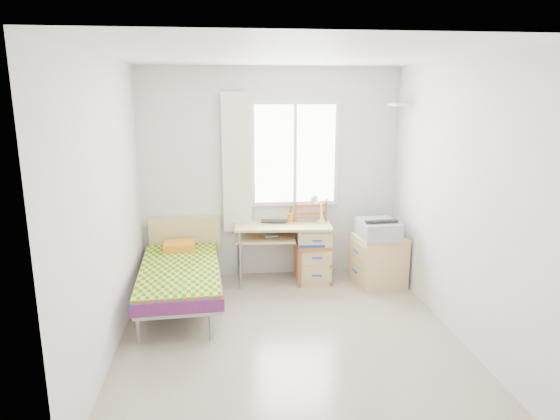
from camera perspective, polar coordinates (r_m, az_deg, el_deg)
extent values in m
plane|color=#BCAD93|center=(4.96, 1.02, -14.20)|extent=(3.50, 3.50, 0.00)
plane|color=white|center=(4.41, 1.17, 17.31)|extent=(3.50, 3.50, 0.00)
plane|color=silver|center=(6.22, -1.08, 4.13)|extent=(3.20, 0.00, 3.20)
plane|color=silver|center=(4.58, -19.14, 0.07)|extent=(0.00, 3.50, 3.50)
plane|color=silver|center=(4.98, 19.65, 1.04)|extent=(0.00, 3.50, 3.50)
cube|color=white|center=(6.20, 1.71, 6.43)|extent=(1.10, 0.04, 1.30)
cube|color=white|center=(6.19, 1.72, 6.42)|extent=(1.00, 0.02, 1.20)
cube|color=white|center=(6.19, 1.73, 6.41)|extent=(0.04, 0.02, 1.20)
cube|color=white|center=(6.10, -4.96, 5.33)|extent=(0.35, 0.05, 1.70)
cube|color=white|center=(6.13, 13.52, 11.62)|extent=(0.20, 0.32, 0.03)
cube|color=gray|center=(5.57, -11.31, -7.84)|extent=(0.90, 1.84, 0.05)
cube|color=#AA0B1D|center=(5.55, -11.34, -7.14)|extent=(0.94, 1.86, 0.13)
cube|color=#EBAF10|center=(5.50, -11.39, -6.51)|extent=(0.92, 1.74, 0.03)
cube|color=tan|center=(6.32, -10.80, -3.01)|extent=(0.87, 0.09, 0.50)
cube|color=orange|center=(6.08, -11.43, -4.02)|extent=(0.38, 0.32, 0.09)
cylinder|color=gray|center=(4.95, -15.93, -12.96)|extent=(0.04, 0.04, 0.29)
cylinder|color=gray|center=(6.36, -7.65, -6.55)|extent=(0.04, 0.04, 0.29)
cube|color=tan|center=(6.09, 0.35, -1.76)|extent=(1.20, 0.62, 0.03)
cube|color=tan|center=(6.25, 3.79, -4.86)|extent=(0.44, 0.54, 0.70)
cube|color=tan|center=(6.11, -1.64, -3.17)|extent=(0.74, 0.54, 0.02)
cylinder|color=gray|center=(5.95, -4.60, -5.82)|extent=(0.03, 0.03, 0.70)
cylinder|color=gray|center=(6.36, -4.75, -4.55)|extent=(0.03, 0.03, 0.70)
cube|color=#9C3B1E|center=(6.14, 3.79, -3.97)|extent=(0.42, 0.42, 0.04)
cube|color=navy|center=(6.13, 3.79, -3.69)|extent=(0.40, 0.40, 0.04)
cube|color=#9C3B1E|center=(6.23, 3.52, -0.88)|extent=(0.38, 0.03, 0.42)
cylinder|color=#9C3B1E|center=(6.00, 2.29, -6.73)|extent=(0.03, 0.03, 0.47)
cylinder|color=#9C3B1E|center=(6.34, 5.16, -3.31)|extent=(0.04, 0.04, 0.97)
cube|color=tan|center=(6.18, 11.21, -5.70)|extent=(0.62, 0.57, 0.61)
cube|color=tan|center=(6.06, 8.72, -4.61)|extent=(0.07, 0.46, 0.22)
cube|color=tan|center=(6.14, 8.63, -6.88)|extent=(0.07, 0.46, 0.22)
cube|color=#96989D|center=(6.02, 11.14, -2.16)|extent=(0.45, 0.52, 0.20)
cube|color=black|center=(5.99, 11.18, -1.22)|extent=(0.36, 0.42, 0.02)
imported|color=black|center=(6.11, -0.72, -1.42)|extent=(0.35, 0.26, 0.03)
cylinder|color=orange|center=(6.21, 1.18, -0.83)|extent=(0.10, 0.10, 0.10)
cylinder|color=white|center=(6.17, 4.73, -1.32)|extent=(0.10, 0.10, 0.03)
cylinder|color=white|center=(6.13, 4.75, -0.07)|extent=(0.02, 0.11, 0.26)
cylinder|color=white|center=(6.02, 4.74, 1.00)|extent=(0.12, 0.23, 0.11)
cone|color=white|center=(5.90, 4.17, 1.05)|extent=(0.14, 0.15, 0.12)
imported|color=gray|center=(6.11, -1.91, -2.87)|extent=(0.18, 0.23, 0.02)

